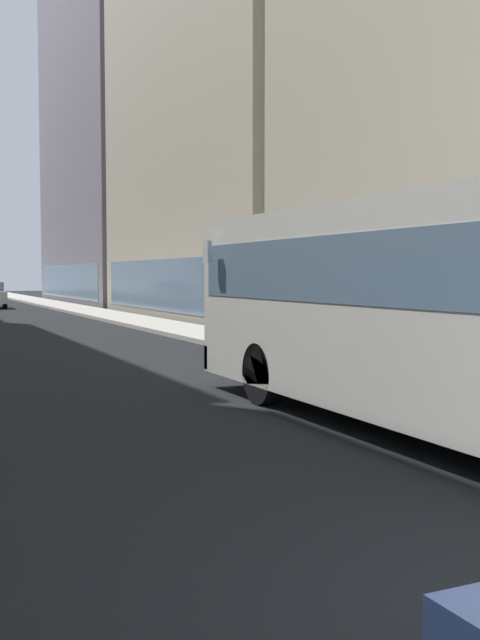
{
  "coord_description": "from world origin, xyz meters",
  "views": [
    {
      "loc": [
        -3.61,
        -3.1,
        2.1
      ],
      "look_at": [
        1.12,
        7.37,
        1.4
      ],
      "focal_mm": 42.05,
      "sensor_mm": 36.0,
      "label": 1
    }
  ],
  "objects": [
    {
      "name": "building_right_far",
      "position": [
        11.9,
        51.43,
        20.19
      ],
      "size": [
        9.29,
        21.26,
        40.4
      ],
      "color": "slate",
      "rests_on": "ground"
    },
    {
      "name": "building_right_mid",
      "position": [
        11.9,
        30.2,
        15.07
      ],
      "size": [
        9.06,
        20.02,
        30.15
      ],
      "color": "#B2A893",
      "rests_on": "ground"
    },
    {
      "name": "transit_bus",
      "position": [
        2.8,
        4.14,
        1.78
      ],
      "size": [
        2.78,
        11.53,
        3.05
      ],
      "color": "silver",
      "rests_on": "ground"
    },
    {
      "name": "sidewalk_right",
      "position": [
        5.7,
        35.0,
        0.07
      ],
      "size": [
        2.4,
        110.0,
        0.15
      ],
      "primitive_type": "cube",
      "color": "#ADA89E",
      "rests_on": "ground"
    }
  ]
}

